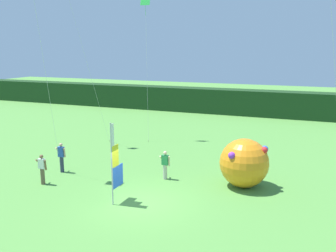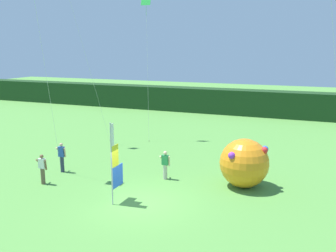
{
  "view_description": "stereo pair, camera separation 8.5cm",
  "coord_description": "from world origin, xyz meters",
  "views": [
    {
      "loc": [
        7.29,
        -14.83,
        7.12
      ],
      "look_at": [
        0.37,
        2.43,
        3.24
      ],
      "focal_mm": 40.27,
      "sensor_mm": 36.0,
      "label": 1
    },
    {
      "loc": [
        7.37,
        -14.8,
        7.12
      ],
      "look_at": [
        0.37,
        2.43,
        3.24
      ],
      "focal_mm": 40.27,
      "sensor_mm": 36.0,
      "label": 2
    }
  ],
  "objects": [
    {
      "name": "person_mid_field",
      "position": [
        -0.22,
        3.47,
        0.84
      ],
      "size": [
        0.55,
        0.48,
        1.59
      ],
      "color": "#B7B2A3",
      "rests_on": "ground"
    },
    {
      "name": "distant_treeline",
      "position": [
        0.0,
        25.49,
        1.34
      ],
      "size": [
        80.0,
        2.4,
        2.68
      ],
      "primitive_type": "cube",
      "color": "#193819",
      "rests_on": "ground"
    },
    {
      "name": "person_far_left",
      "position": [
        3.24,
        6.83,
        0.92
      ],
      "size": [
        0.55,
        0.48,
        1.72
      ],
      "color": "#B7B2A3",
      "rests_on": "ground"
    },
    {
      "name": "ground_plane",
      "position": [
        0.0,
        0.0,
        0.0
      ],
      "size": [
        120.0,
        120.0,
        0.0
      ],
      "primitive_type": "plane",
      "color": "#518E3D"
    },
    {
      "name": "person_near_banner",
      "position": [
        -5.95,
        0.31,
        0.86
      ],
      "size": [
        0.55,
        0.48,
        1.62
      ],
      "color": "brown",
      "rests_on": "ground"
    },
    {
      "name": "banner_flag",
      "position": [
        -1.15,
        -0.34,
        1.85
      ],
      "size": [
        0.06,
        1.03,
        3.87
      ],
      "color": "#B7B7BC",
      "rests_on": "ground"
    },
    {
      "name": "person_far_right",
      "position": [
        -6.24,
        2.32,
        0.93
      ],
      "size": [
        0.55,
        0.48,
        1.74
      ],
      "color": "#2D334C",
      "rests_on": "ground"
    },
    {
      "name": "inflatable_balloon",
      "position": [
        4.01,
        3.94,
        1.28
      ],
      "size": [
        2.55,
        2.55,
        2.55
      ],
      "color": "orange",
      "rests_on": "ground"
    },
    {
      "name": "kite_green_diamond_3",
      "position": [
        -5.28,
        11.97,
        10.18
      ],
      "size": [
        1.08,
        1.44,
        11.22
      ],
      "color": "brown",
      "rests_on": "ground"
    }
  ]
}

